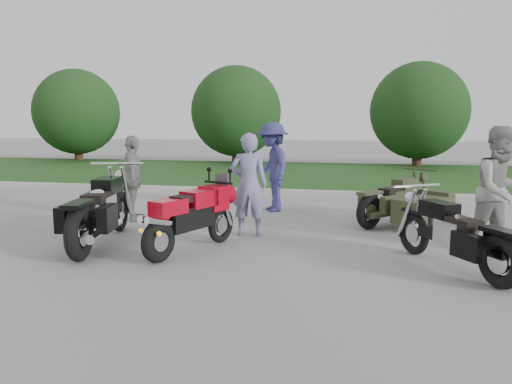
% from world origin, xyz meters
% --- Properties ---
extents(ground, '(80.00, 80.00, 0.00)m').
position_xyz_m(ground, '(0.00, 0.00, 0.00)').
color(ground, '#A1A19C').
rests_on(ground, ground).
extents(curb, '(60.00, 0.30, 0.15)m').
position_xyz_m(curb, '(0.00, 6.00, 0.07)').
color(curb, '#B2AFA7').
rests_on(curb, ground).
extents(grass_strip, '(60.00, 8.00, 0.14)m').
position_xyz_m(grass_strip, '(0.00, 10.15, 0.07)').
color(grass_strip, '#346322').
rests_on(grass_strip, ground).
extents(tree_far_left, '(3.60, 3.60, 4.00)m').
position_xyz_m(tree_far_left, '(-10.00, 13.50, 2.19)').
color(tree_far_left, '#3F2B1C').
rests_on(tree_far_left, ground).
extents(tree_mid_left, '(3.60, 3.60, 4.00)m').
position_xyz_m(tree_mid_left, '(-3.00, 13.50, 2.19)').
color(tree_mid_left, '#3F2B1C').
rests_on(tree_mid_left, ground).
extents(tree_mid_right, '(3.60, 3.60, 4.00)m').
position_xyz_m(tree_mid_right, '(4.00, 13.50, 2.19)').
color(tree_mid_right, '#3F2B1C').
rests_on(tree_mid_right, ground).
extents(sportbike_red, '(0.88, 1.79, 0.89)m').
position_xyz_m(sportbike_red, '(-0.55, 0.46, 0.53)').
color(sportbike_red, black).
rests_on(sportbike_red, ground).
extents(cruiser_left, '(0.70, 2.52, 0.97)m').
position_xyz_m(cruiser_left, '(-1.97, 0.54, 0.50)').
color(cruiser_left, black).
rests_on(cruiser_left, ground).
extents(cruiser_right, '(1.21, 1.90, 0.82)m').
position_xyz_m(cruiser_right, '(2.99, 0.25, 0.42)').
color(cruiser_right, black).
rests_on(cruiser_right, ground).
extents(cruiser_sidecar, '(1.72, 1.90, 0.80)m').
position_xyz_m(cruiser_sidecar, '(2.68, 2.78, 0.37)').
color(cruiser_sidecar, black).
rests_on(cruiser_sidecar, ground).
extents(person_stripe, '(0.63, 0.44, 1.66)m').
position_xyz_m(person_stripe, '(0.05, 1.67, 0.83)').
color(person_stripe, '#7C77A2').
rests_on(person_stripe, ground).
extents(person_grey, '(1.06, 0.97, 1.78)m').
position_xyz_m(person_grey, '(3.72, 1.27, 0.89)').
color(person_grey, gray).
rests_on(person_grey, ground).
extents(person_denim, '(1.15, 1.36, 1.82)m').
position_xyz_m(person_denim, '(0.06, 3.91, 0.91)').
color(person_denim, navy).
rests_on(person_denim, ground).
extents(person_back, '(0.74, 1.00, 1.58)m').
position_xyz_m(person_back, '(-2.29, 2.39, 0.79)').
color(person_back, gray).
rests_on(person_back, ground).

